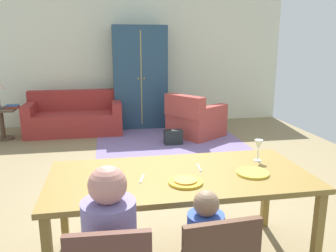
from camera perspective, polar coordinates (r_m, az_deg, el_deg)
ground_plane at (r=4.72m, az=-0.57°, el=-8.14°), size 6.48×6.46×0.02m
back_wall at (r=7.65m, az=-4.87°, el=10.61°), size 6.48×0.10×2.70m
dining_table at (r=2.68m, az=2.02°, el=-9.31°), size 1.99×0.94×0.76m
plate_near_man at (r=2.48m, az=-9.97°, el=-9.52°), size 0.25×0.25×0.02m
pizza_near_man at (r=2.48m, az=-9.99°, el=-9.20°), size 0.17×0.17×0.01m
plate_near_child at (r=2.49m, az=2.93°, el=-9.29°), size 0.25×0.25×0.02m
pizza_near_child at (r=2.48m, az=2.94°, el=-8.97°), size 0.17×0.17×0.01m
plate_near_woman at (r=2.73m, az=13.92°, el=-7.58°), size 0.25×0.25×0.02m
wine_glass at (r=3.00m, az=14.83°, el=-3.22°), size 0.07×0.07×0.19m
fork at (r=2.56m, az=-4.34°, el=-8.76°), size 0.06×0.15×0.01m
knife at (r=2.78m, az=5.22°, el=-6.92°), size 0.03×0.17×0.01m
area_rug at (r=6.35m, az=0.03°, el=-2.27°), size 2.60×1.80×0.01m
couch at (r=7.04m, az=-15.27°, el=1.33°), size 1.83×0.86×0.82m
armchair at (r=6.55m, az=4.43°, el=1.02°), size 1.19×1.19×0.82m
armoire at (r=7.28m, az=-4.71°, el=8.10°), size 1.10×0.59×2.10m
side_table at (r=7.01m, az=-26.00°, el=1.00°), size 0.56×0.56×0.58m
book_lower at (r=6.93m, az=-24.45°, el=2.84°), size 0.22×0.16×0.03m
book_upper at (r=6.97m, az=-24.49°, el=3.14°), size 0.22×0.16×0.03m
handbag at (r=6.04m, az=0.89°, el=-1.86°), size 0.32×0.16×0.26m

